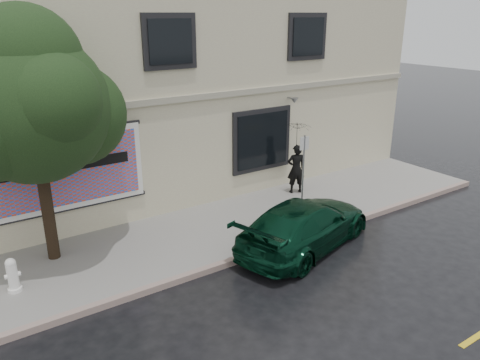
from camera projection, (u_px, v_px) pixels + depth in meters
ground at (277, 289)px, 10.67m from camera, size 90.00×90.00×0.00m
sidewalk at (206, 233)px, 13.18m from camera, size 20.00×3.50×0.15m
curb at (240, 259)px, 11.82m from camera, size 20.00×0.18×0.16m
building at (122, 86)px, 16.51m from camera, size 20.00×8.12×7.00m
billboard at (65, 172)px, 12.13m from camera, size 4.30×0.16×2.20m
car at (305, 225)px, 12.37m from camera, size 4.88×3.17×1.31m
pedestrian at (296, 169)px, 15.73m from camera, size 0.72×0.61×1.67m
umbrella at (298, 134)px, 15.32m from camera, size 1.17×1.17×0.75m
street_tree at (32, 108)px, 10.48m from camera, size 3.46×3.46×5.51m
fire_hydrant at (13, 275)px, 10.20m from camera, size 0.33×0.31×0.80m
sign_pole at (303, 167)px, 13.84m from camera, size 0.30×0.06×2.45m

